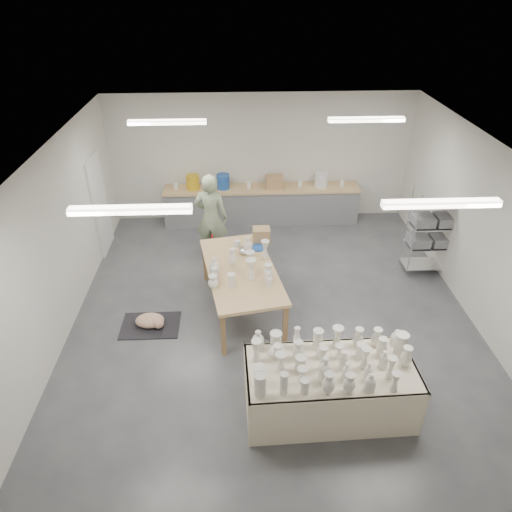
{
  "coord_description": "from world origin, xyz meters",
  "views": [
    {
      "loc": [
        -0.58,
        -6.22,
        5.27
      ],
      "look_at": [
        -0.28,
        0.44,
        1.05
      ],
      "focal_mm": 32.0,
      "sensor_mm": 36.0,
      "label": 1
    }
  ],
  "objects_px": {
    "drying_table": "(329,386)",
    "potter": "(211,217)",
    "red_stool": "(213,238)",
    "work_table": "(243,266)"
  },
  "relations": [
    {
      "from": "drying_table",
      "to": "potter",
      "type": "distance_m",
      "value": 4.48
    },
    {
      "from": "drying_table",
      "to": "red_stool",
      "type": "distance_m",
      "value": 4.71
    },
    {
      "from": "work_table",
      "to": "drying_table",
      "type": "bearing_deg",
      "value": -75.1
    },
    {
      "from": "potter",
      "to": "drying_table",
      "type": "bearing_deg",
      "value": 123.27
    },
    {
      "from": "potter",
      "to": "red_stool",
      "type": "xyz_separation_m",
      "value": [
        0.0,
        0.27,
        -0.65
      ]
    },
    {
      "from": "drying_table",
      "to": "red_stool",
      "type": "bearing_deg",
      "value": 109.92
    },
    {
      "from": "drying_table",
      "to": "work_table",
      "type": "height_order",
      "value": "work_table"
    },
    {
      "from": "work_table",
      "to": "red_stool",
      "type": "distance_m",
      "value": 2.19
    },
    {
      "from": "drying_table",
      "to": "work_table",
      "type": "bearing_deg",
      "value": 113.46
    },
    {
      "from": "red_stool",
      "to": "potter",
      "type": "bearing_deg",
      "value": -90.0
    }
  ]
}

